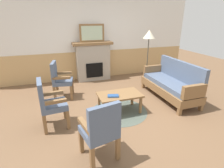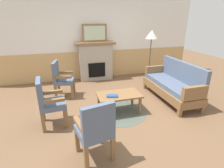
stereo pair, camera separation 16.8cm
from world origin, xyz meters
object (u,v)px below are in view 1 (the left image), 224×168
book_on_table (113,96)px  floor_lamp_by_couch (149,38)px  fireplace (93,61)px  framed_picture (92,33)px  couch (171,84)px  armchair_front_left (101,129)px  armchair_near_fireplace (50,102)px  armchair_by_window_left (60,78)px  coffee_table (120,96)px

book_on_table → floor_lamp_by_couch: (1.69, 1.58, 1.00)m
fireplace → framed_picture: size_ratio=1.62×
couch → armchair_front_left: 2.79m
armchair_near_fireplace → floor_lamp_by_couch: 3.52m
armchair_front_left → floor_lamp_by_couch: bearing=50.3°
fireplace → couch: (1.62, -2.10, -0.26)m
book_on_table → floor_lamp_by_couch: bearing=43.0°
fireplace → couch: 2.66m
couch → book_on_table: size_ratio=7.56×
fireplace → book_on_table: (-0.13, -2.45, -0.20)m
armchair_near_fireplace → armchair_by_window_left: bearing=78.8°
armchair_by_window_left → floor_lamp_by_couch: (2.72, 0.29, 0.91)m
floor_lamp_by_couch → armchair_by_window_left: bearing=-174.0°
framed_picture → armchair_by_window_left: bearing=-135.0°
framed_picture → armchair_by_window_left: framed_picture is taller
coffee_table → book_on_table: 0.21m
framed_picture → armchair_near_fireplace: size_ratio=0.82×
armchair_by_window_left → armchair_near_fireplace: bearing=-101.2°
fireplace → couch: bearing=-52.4°
armchair_near_fireplace → coffee_table: bearing=4.7°
coffee_table → book_on_table: (-0.18, -0.08, 0.07)m
armchair_by_window_left → floor_lamp_by_couch: bearing=6.0°
coffee_table → floor_lamp_by_couch: bearing=44.8°
armchair_by_window_left → armchair_front_left: same height
fireplace → armchair_by_window_left: (-1.15, -1.15, -0.11)m
armchair_near_fireplace → armchair_by_window_left: size_ratio=1.00×
armchair_front_left → framed_picture: bearing=78.8°
couch → coffee_table: (-1.56, -0.27, -0.01)m
armchair_near_fireplace → armchair_front_left: (0.70, -1.14, 0.00)m
framed_picture → floor_lamp_by_couch: 1.79m
fireplace → coffee_table: fireplace is taller
fireplace → armchair_by_window_left: bearing=-135.0°
framed_picture → couch: 2.89m
couch → book_on_table: (-1.74, -0.35, 0.06)m
armchair_front_left → couch: bearing=33.2°
fireplace → armchair_near_fireplace: size_ratio=1.33×
floor_lamp_by_couch → armchair_near_fireplace: bearing=-151.5°
armchair_by_window_left → floor_lamp_by_couch: floor_lamp_by_couch is taller
couch → armchair_by_window_left: bearing=161.1°
book_on_table → floor_lamp_by_couch: 2.52m
framed_picture → floor_lamp_by_couch: framed_picture is taller
couch → armchair_near_fireplace: 3.06m
couch → coffee_table: size_ratio=1.88×
fireplace → armchair_by_window_left: size_ratio=1.33×
armchair_by_window_left → couch: bearing=-18.9°
book_on_table → armchair_by_window_left: (-1.03, 1.29, 0.08)m
armchair_near_fireplace → floor_lamp_by_couch: floor_lamp_by_couch is taller
couch → armchair_by_window_left: (-2.77, 0.95, 0.14)m
coffee_table → book_on_table: size_ratio=4.03×
fireplace → book_on_table: 2.46m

